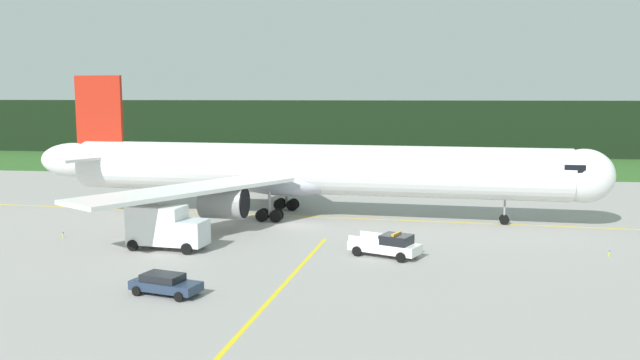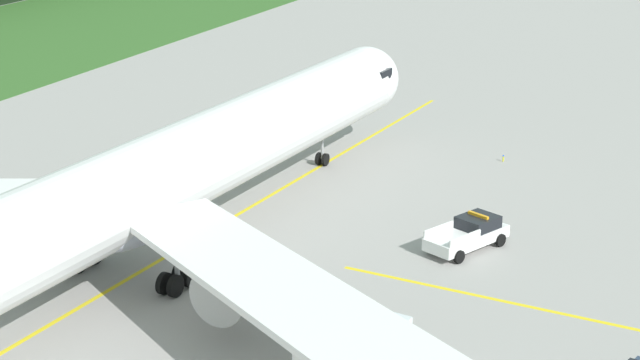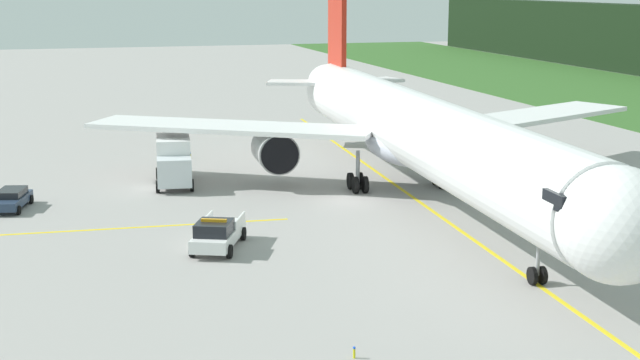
# 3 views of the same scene
# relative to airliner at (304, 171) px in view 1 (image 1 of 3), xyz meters

# --- Properties ---
(ground) EXTENTS (320.00, 320.00, 0.00)m
(ground) POSITION_rel_airliner_xyz_m (-0.13, -4.69, -4.67)
(ground) COLOR #999592
(grass_verge) EXTENTS (320.00, 33.66, 0.04)m
(grass_verge) POSITION_rel_airliner_xyz_m (-0.13, 48.91, -4.65)
(grass_verge) COLOR #325F26
(grass_verge) RESTS_ON ground
(distant_tree_line) EXTENTS (288.00, 6.07, 11.03)m
(distant_tree_line) POSITION_rel_airliner_xyz_m (-0.13, 69.14, 0.85)
(distant_tree_line) COLOR black
(distant_tree_line) RESTS_ON ground
(taxiway_centerline_main) EXTENTS (78.78, 4.97, 0.01)m
(taxiway_centerline_main) POSITION_rel_airliner_xyz_m (0.77, -0.05, -4.67)
(taxiway_centerline_main) COLOR yellow
(taxiway_centerline_main) RESTS_ON ground
(taxiway_centerline_spur) EXTENTS (1.93, 27.55, 0.01)m
(taxiway_centerline_spur) POSITION_rel_airliner_xyz_m (2.73, -23.62, -4.67)
(taxiway_centerline_spur) COLOR yellow
(taxiway_centerline_spur) RESTS_ON ground
(airliner) EXTENTS (58.66, 44.34, 14.22)m
(airliner) POSITION_rel_airliner_xyz_m (0.00, 0.00, 0.00)
(airliner) COLOR white
(airliner) RESTS_ON ground
(ops_pickup_truck) EXTENTS (5.73, 3.96, 1.94)m
(ops_pickup_truck) POSITION_rel_airliner_xyz_m (9.02, -15.25, -3.77)
(ops_pickup_truck) COLOR white
(ops_pickup_truck) RESTS_ON ground
(catering_truck) EXTENTS (6.47, 3.26, 3.63)m
(catering_truck) POSITION_rel_airliner_xyz_m (-8.53, -15.41, -2.85)
(catering_truck) COLOR silver
(catering_truck) RESTS_ON ground
(staff_car) EXTENTS (4.66, 2.78, 1.30)m
(staff_car) POSITION_rel_airliner_xyz_m (-4.08, -26.65, -3.97)
(staff_car) COLOR #25344C
(staff_car) RESTS_ON ground
(taxiway_edge_light_east) EXTENTS (0.12, 0.12, 0.49)m
(taxiway_edge_light_east) POSITION_rel_airliner_xyz_m (25.74, -12.71, -4.40)
(taxiway_edge_light_east) COLOR yellow
(taxiway_edge_light_east) RESTS_ON ground
(taxiway_edge_light_west) EXTENTS (0.12, 0.12, 0.50)m
(taxiway_edge_light_west) POSITION_rel_airliner_xyz_m (-18.86, -12.71, -4.40)
(taxiway_edge_light_west) COLOR yellow
(taxiway_edge_light_west) RESTS_ON ground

